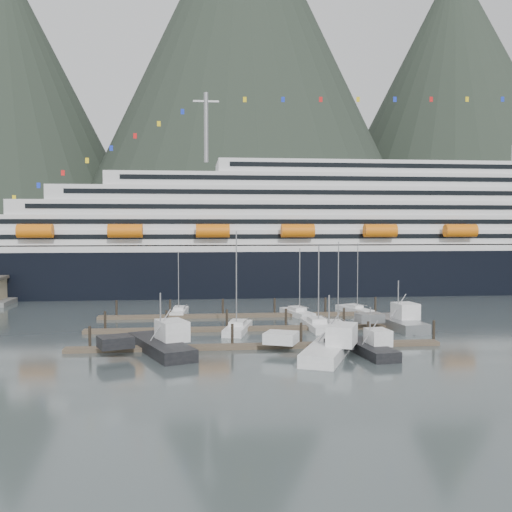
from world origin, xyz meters
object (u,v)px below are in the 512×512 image
object	(u,v)px
trawler_e	(397,322)
trawler_c	(327,347)
sailboat_e	(179,312)
sailboat_d	(336,328)
cruise_ship	(373,240)
sailboat_g	(354,310)
trawler_d	(369,347)
trawler_a	(159,344)
sailboat_c	(238,329)
sailboat_h	(317,326)
sailboat_f	(297,313)

from	to	relation	value
trawler_e	trawler_c	bearing A→B (deg)	131.08
trawler_c	trawler_e	world-z (taller)	same
sailboat_e	sailboat_d	bearing A→B (deg)	-122.83
cruise_ship	sailboat_g	bearing A→B (deg)	-111.80
trawler_d	sailboat_e	bearing A→B (deg)	26.89
sailboat_g	trawler_d	bearing A→B (deg)	148.38
cruise_ship	trawler_a	size ratio (longest dim) A/B	13.76
trawler_d	trawler_e	bearing A→B (deg)	-36.15
sailboat_g	trawler_e	xyz separation A→B (m)	(1.98, -17.20, 0.59)
sailboat_c	sailboat_h	bearing A→B (deg)	-70.85
sailboat_d	trawler_d	xyz separation A→B (m)	(0.12, -16.52, 0.42)
sailboat_d	trawler_d	distance (m)	16.53
sailboat_f	sailboat_h	distance (m)	13.25
sailboat_e	trawler_e	size ratio (longest dim) A/B	0.90
sailboat_g	sailboat_c	bearing A→B (deg)	109.00
sailboat_h	trawler_d	distance (m)	18.19
sailboat_g	trawler_c	distance (m)	36.79
cruise_ship	sailboat_g	distance (m)	39.83
trawler_c	sailboat_d	bearing A→B (deg)	6.40
sailboat_e	cruise_ship	bearing A→B (deg)	-47.39
trawler_d	trawler_e	distance (m)	19.85
sailboat_c	trawler_e	xyz separation A→B (m)	(24.38, 0.47, 0.55)
sailboat_h	trawler_a	xyz separation A→B (m)	(-22.70, -14.34, 0.57)
sailboat_c	sailboat_g	bearing A→B (deg)	-37.52
sailboat_c	trawler_e	bearing A→B (deg)	-74.69
trawler_c	trawler_d	distance (m)	5.15
trawler_a	trawler_e	bearing A→B (deg)	-90.23
sailboat_d	trawler_a	world-z (taller)	sailboat_d
cruise_ship	sailboat_f	world-z (taller)	cruise_ship
sailboat_c	sailboat_e	distance (m)	20.20
sailboat_g	trawler_c	xyz separation A→B (m)	(-12.73, -34.51, 0.59)
sailboat_c	sailboat_h	xyz separation A→B (m)	(12.05, 1.04, -0.01)
trawler_e	sailboat_c	bearing A→B (deg)	82.54
cruise_ship	trawler_d	world-z (taller)	cruise_ship
cruise_ship	sailboat_f	xyz separation A→B (m)	(-25.18, -38.75, -11.62)
sailboat_g	sailboat_h	bearing A→B (deg)	128.84
sailboat_g	trawler_e	world-z (taller)	sailboat_g
cruise_ship	sailboat_f	size ratio (longest dim) A/B	17.17
sailboat_c	trawler_d	bearing A→B (deg)	-124.59
sailboat_h	sailboat_d	bearing A→B (deg)	-121.68
sailboat_d	trawler_a	size ratio (longest dim) A/B	0.90
sailboat_g	trawler_c	bearing A→B (deg)	140.49
sailboat_e	trawler_e	distance (m)	37.75
sailboat_f	sailboat_h	world-z (taller)	sailboat_h
sailboat_h	trawler_c	distance (m)	18.05
cruise_ship	sailboat_h	xyz separation A→B (m)	(-24.50, -51.99, -11.60)
sailboat_d	sailboat_h	bearing A→B (deg)	59.35
cruise_ship	trawler_c	xyz separation A→B (m)	(-26.88, -69.87, -11.05)
sailboat_d	trawler_c	xyz separation A→B (m)	(-5.04, -16.43, 0.58)
cruise_ship	sailboat_e	size ratio (longest dim) A/B	18.24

